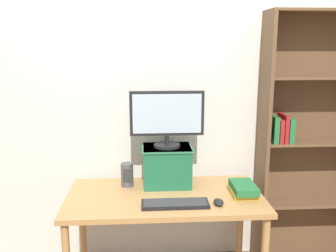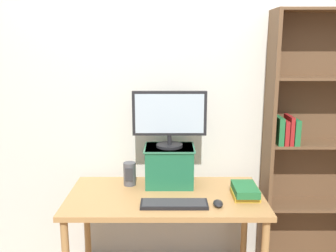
{
  "view_description": "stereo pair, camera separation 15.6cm",
  "coord_description": "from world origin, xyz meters",
  "px_view_note": "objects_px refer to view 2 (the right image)",
  "views": [
    {
      "loc": [
        -0.14,
        -2.49,
        1.79
      ],
      "look_at": [
        0.03,
        0.08,
        1.23
      ],
      "focal_mm": 40.0,
      "sensor_mm": 36.0,
      "label": 1
    },
    {
      "loc": [
        0.02,
        -2.5,
        1.79
      ],
      "look_at": [
        0.03,
        0.08,
        1.23
      ],
      "focal_mm": 40.0,
      "sensor_mm": 36.0,
      "label": 2
    }
  ],
  "objects_px": {
    "riser_box": "(168,165)",
    "computer_monitor": "(168,117)",
    "book_stack": "(244,191)",
    "bookshelf_unit": "(316,142)",
    "desk_speaker": "(128,174)",
    "desk": "(164,205)",
    "computer_mouse": "(217,203)",
    "keyboard": "(173,204)"
  },
  "relations": [
    {
      "from": "bookshelf_unit",
      "to": "keyboard",
      "type": "relative_size",
      "value": 4.6
    },
    {
      "from": "desk",
      "to": "computer_monitor",
      "type": "relative_size",
      "value": 2.54
    },
    {
      "from": "keyboard",
      "to": "desk_speaker",
      "type": "height_order",
      "value": "desk_speaker"
    },
    {
      "from": "computer_mouse",
      "to": "book_stack",
      "type": "relative_size",
      "value": 0.4
    },
    {
      "from": "computer_monitor",
      "to": "desk_speaker",
      "type": "height_order",
      "value": "computer_monitor"
    },
    {
      "from": "desk",
      "to": "computer_monitor",
      "type": "height_order",
      "value": "computer_monitor"
    },
    {
      "from": "computer_mouse",
      "to": "desk_speaker",
      "type": "height_order",
      "value": "desk_speaker"
    },
    {
      "from": "riser_box",
      "to": "bookshelf_unit",
      "type": "bearing_deg",
      "value": 7.96
    },
    {
      "from": "desk",
      "to": "riser_box",
      "type": "xyz_separation_m",
      "value": [
        0.03,
        0.2,
        0.23
      ]
    },
    {
      "from": "computer_monitor",
      "to": "desk_speaker",
      "type": "xyz_separation_m",
      "value": [
        -0.3,
        -0.01,
        -0.44
      ]
    },
    {
      "from": "computer_monitor",
      "to": "computer_mouse",
      "type": "xyz_separation_m",
      "value": [
        0.32,
        -0.4,
        -0.51
      ]
    },
    {
      "from": "book_stack",
      "to": "riser_box",
      "type": "bearing_deg",
      "value": 154.63
    },
    {
      "from": "desk_speaker",
      "to": "riser_box",
      "type": "bearing_deg",
      "value": 2.59
    },
    {
      "from": "computer_mouse",
      "to": "keyboard",
      "type": "bearing_deg",
      "value": 179.03
    },
    {
      "from": "book_stack",
      "to": "desk_speaker",
      "type": "bearing_deg",
      "value": 164.08
    },
    {
      "from": "book_stack",
      "to": "bookshelf_unit",
      "type": "bearing_deg",
      "value": 32.5
    },
    {
      "from": "desk",
      "to": "computer_mouse",
      "type": "bearing_deg",
      "value": -29.25
    },
    {
      "from": "desk",
      "to": "bookshelf_unit",
      "type": "xyz_separation_m",
      "value": [
        1.21,
        0.37,
        0.37
      ]
    },
    {
      "from": "desk",
      "to": "desk_speaker",
      "type": "relative_size",
      "value": 7.88
    },
    {
      "from": "computer_monitor",
      "to": "bookshelf_unit",
      "type": "bearing_deg",
      "value": 8.03
    },
    {
      "from": "desk",
      "to": "riser_box",
      "type": "relative_size",
      "value": 3.7
    },
    {
      "from": "keyboard",
      "to": "bookshelf_unit",
      "type": "bearing_deg",
      "value": 25.89
    },
    {
      "from": "keyboard",
      "to": "desk_speaker",
      "type": "distance_m",
      "value": 0.51
    },
    {
      "from": "riser_box",
      "to": "keyboard",
      "type": "distance_m",
      "value": 0.42
    },
    {
      "from": "bookshelf_unit",
      "to": "desk_speaker",
      "type": "height_order",
      "value": "bookshelf_unit"
    },
    {
      "from": "computer_monitor",
      "to": "book_stack",
      "type": "bearing_deg",
      "value": -25.24
    },
    {
      "from": "computer_mouse",
      "to": "desk_speaker",
      "type": "distance_m",
      "value": 0.73
    },
    {
      "from": "riser_box",
      "to": "computer_monitor",
      "type": "distance_m",
      "value": 0.37
    },
    {
      "from": "computer_mouse",
      "to": "book_stack",
      "type": "bearing_deg",
      "value": 35.43
    },
    {
      "from": "riser_box",
      "to": "book_stack",
      "type": "xyz_separation_m",
      "value": [
        0.53,
        -0.25,
        -0.11
      ]
    },
    {
      "from": "riser_box",
      "to": "desk_speaker",
      "type": "relative_size",
      "value": 2.13
    },
    {
      "from": "desk",
      "to": "desk_speaker",
      "type": "height_order",
      "value": "desk_speaker"
    },
    {
      "from": "computer_monitor",
      "to": "desk_speaker",
      "type": "bearing_deg",
      "value": -177.69
    },
    {
      "from": "book_stack",
      "to": "keyboard",
      "type": "bearing_deg",
      "value": -164.0
    },
    {
      "from": "desk",
      "to": "desk_speaker",
      "type": "distance_m",
      "value": 0.37
    },
    {
      "from": "keyboard",
      "to": "computer_mouse",
      "type": "relative_size",
      "value": 4.29
    },
    {
      "from": "desk",
      "to": "desk_speaker",
      "type": "xyz_separation_m",
      "value": [
        -0.27,
        0.19,
        0.17
      ]
    },
    {
      "from": "keyboard",
      "to": "book_stack",
      "type": "height_order",
      "value": "book_stack"
    },
    {
      "from": "desk_speaker",
      "to": "computer_monitor",
      "type": "bearing_deg",
      "value": 2.31
    },
    {
      "from": "desk",
      "to": "keyboard",
      "type": "xyz_separation_m",
      "value": [
        0.06,
        -0.19,
        0.09
      ]
    },
    {
      "from": "book_stack",
      "to": "desk_speaker",
      "type": "xyz_separation_m",
      "value": [
        -0.83,
        0.24,
        0.04
      ]
    },
    {
      "from": "bookshelf_unit",
      "to": "desk",
      "type": "bearing_deg",
      "value": -163.09
    }
  ]
}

